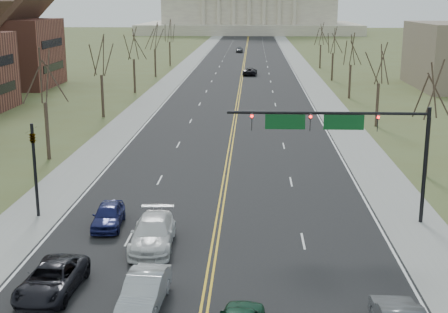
# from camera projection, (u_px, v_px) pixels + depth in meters

# --- Properties ---
(road) EXTENTS (20.00, 380.00, 0.01)m
(road) POSITION_uv_depth(u_px,v_px,m) (244.00, 65.00, 132.60)
(road) COLOR black
(road) RESTS_ON ground
(cross_road) EXTENTS (120.00, 14.00, 0.01)m
(cross_road) POSITION_uv_depth(u_px,v_px,m) (211.00, 269.00, 31.84)
(cross_road) COLOR black
(cross_road) RESTS_ON ground
(sidewalk_left) EXTENTS (4.00, 380.00, 0.03)m
(sidewalk_left) POSITION_uv_depth(u_px,v_px,m) (188.00, 65.00, 133.15)
(sidewalk_left) COLOR gray
(sidewalk_left) RESTS_ON ground
(sidewalk_right) EXTENTS (4.00, 380.00, 0.03)m
(sidewalk_right) POSITION_uv_depth(u_px,v_px,m) (300.00, 65.00, 132.06)
(sidewalk_right) COLOR gray
(sidewalk_right) RESTS_ON ground
(center_line) EXTENTS (0.42, 380.00, 0.01)m
(center_line) POSITION_uv_depth(u_px,v_px,m) (244.00, 65.00, 132.60)
(center_line) COLOR gold
(center_line) RESTS_ON road
(edge_line_left) EXTENTS (0.15, 380.00, 0.01)m
(edge_line_left) POSITION_uv_depth(u_px,v_px,m) (198.00, 65.00, 133.05)
(edge_line_left) COLOR silver
(edge_line_left) RESTS_ON road
(edge_line_right) EXTENTS (0.15, 380.00, 0.01)m
(edge_line_right) POSITION_uv_depth(u_px,v_px,m) (290.00, 65.00, 132.16)
(edge_line_right) COLOR silver
(edge_line_right) RESTS_ON road
(signal_mast) EXTENTS (12.12, 0.44, 7.20)m
(signal_mast) POSITION_uv_depth(u_px,v_px,m) (342.00, 130.00, 37.37)
(signal_mast) COLOR black
(signal_mast) RESTS_ON ground
(signal_left) EXTENTS (0.32, 0.36, 6.00)m
(signal_left) POSITION_uv_depth(u_px,v_px,m) (34.00, 160.00, 38.73)
(signal_left) COLOR black
(signal_left) RESTS_ON ground
(tree_r_0) EXTENTS (3.74, 3.74, 8.50)m
(tree_r_0) POSITION_uv_depth(u_px,v_px,m) (431.00, 93.00, 46.98)
(tree_r_0) COLOR #3B2C23
(tree_r_0) RESTS_ON ground
(tree_l_0) EXTENTS (3.96, 3.96, 9.00)m
(tree_l_0) POSITION_uv_depth(u_px,v_px,m) (44.00, 79.00, 52.17)
(tree_l_0) COLOR #3B2C23
(tree_l_0) RESTS_ON ground
(tree_r_1) EXTENTS (3.74, 3.74, 8.50)m
(tree_r_1) POSITION_uv_depth(u_px,v_px,m) (380.00, 66.00, 66.36)
(tree_r_1) COLOR #3B2C23
(tree_r_1) RESTS_ON ground
(tree_l_1) EXTENTS (3.96, 3.96, 9.00)m
(tree_l_1) POSITION_uv_depth(u_px,v_px,m) (101.00, 58.00, 71.55)
(tree_l_1) COLOR #3B2C23
(tree_l_1) RESTS_ON ground
(tree_r_2) EXTENTS (3.74, 3.74, 8.50)m
(tree_r_2) POSITION_uv_depth(u_px,v_px,m) (351.00, 51.00, 85.74)
(tree_r_2) COLOR #3B2C23
(tree_r_2) RESTS_ON ground
(tree_l_2) EXTENTS (3.96, 3.96, 9.00)m
(tree_l_2) POSITION_uv_depth(u_px,v_px,m) (133.00, 45.00, 90.93)
(tree_l_2) COLOR #3B2C23
(tree_l_2) RESTS_ON ground
(tree_r_3) EXTENTS (3.74, 3.74, 8.50)m
(tree_r_3) POSITION_uv_depth(u_px,v_px,m) (333.00, 42.00, 105.11)
(tree_r_3) COLOR #3B2C23
(tree_r_3) RESTS_ON ground
(tree_l_3) EXTENTS (3.96, 3.96, 9.00)m
(tree_l_3) POSITION_uv_depth(u_px,v_px,m) (155.00, 38.00, 110.31)
(tree_l_3) COLOR #3B2C23
(tree_l_3) RESTS_ON ground
(tree_r_4) EXTENTS (3.74, 3.74, 8.50)m
(tree_r_4) POSITION_uv_depth(u_px,v_px,m) (321.00, 35.00, 124.49)
(tree_r_4) COLOR #3B2C23
(tree_r_4) RESTS_ON ground
(tree_l_4) EXTENTS (3.96, 3.96, 9.00)m
(tree_l_4) POSITION_uv_depth(u_px,v_px,m) (169.00, 32.00, 129.69)
(tree_l_4) COLOR #3B2C23
(tree_l_4) RESTS_ON ground
(car_sb_inner_lead) EXTENTS (1.89, 4.73, 1.53)m
(car_sb_inner_lead) POSITION_uv_depth(u_px,v_px,m) (144.00, 291.00, 27.66)
(car_sb_inner_lead) COLOR #9DA0A4
(car_sb_inner_lead) RESTS_ON road
(car_sb_outer_lead) EXTENTS (2.62, 5.21, 1.41)m
(car_sb_outer_lead) POSITION_uv_depth(u_px,v_px,m) (52.00, 279.00, 28.98)
(car_sb_outer_lead) COLOR black
(car_sb_outer_lead) RESTS_ON road
(car_sb_inner_second) EXTENTS (2.51, 5.70, 1.63)m
(car_sb_inner_second) POSITION_uv_depth(u_px,v_px,m) (153.00, 233.00, 34.47)
(car_sb_inner_second) COLOR silver
(car_sb_inner_second) RESTS_ON road
(car_sb_outer_second) EXTENTS (1.99, 4.34, 1.44)m
(car_sb_outer_second) POSITION_uv_depth(u_px,v_px,m) (108.00, 215.00, 37.60)
(car_sb_outer_second) COLOR #171B52
(car_sb_outer_second) RESTS_ON road
(car_far_nb) EXTENTS (2.68, 5.17, 1.39)m
(car_far_nb) POSITION_uv_depth(u_px,v_px,m) (250.00, 71.00, 114.18)
(car_far_nb) COLOR black
(car_far_nb) RESTS_ON road
(car_far_sb) EXTENTS (2.04, 4.58, 1.53)m
(car_far_sb) POSITION_uv_depth(u_px,v_px,m) (239.00, 49.00, 164.29)
(car_far_sb) COLOR #45474C
(car_far_sb) RESTS_ON road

